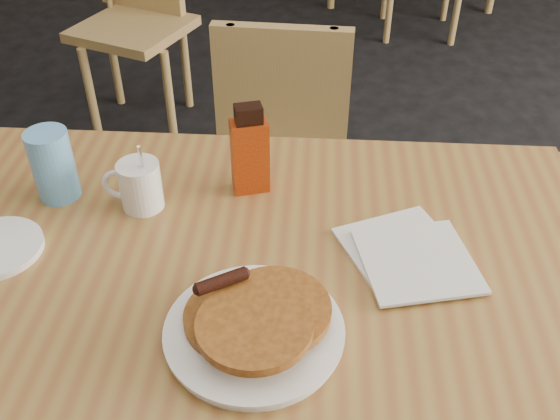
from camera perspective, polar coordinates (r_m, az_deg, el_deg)
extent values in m
cube|color=olive|center=(1.02, -4.53, -6.60)|extent=(1.27, 0.86, 0.04)
cube|color=#9E834A|center=(1.03, -4.49, -7.19)|extent=(1.31, 0.90, 0.02)
cylinder|color=#9E834A|center=(1.57, 18.53, -8.44)|extent=(0.04, 0.04, 0.71)
cube|color=#9E834A|center=(1.73, -0.31, 1.03)|extent=(0.39, 0.39, 0.04)
cube|color=#9E834A|center=(1.75, 0.16, 10.21)|extent=(0.38, 0.05, 0.41)
cylinder|color=#9E834A|center=(1.77, -5.64, -7.10)|extent=(0.04, 0.04, 0.38)
cylinder|color=#9E834A|center=(1.97, 4.48, -1.37)|extent=(0.04, 0.04, 0.38)
cylinder|color=#9E834A|center=(3.64, 10.04, 18.21)|extent=(0.04, 0.04, 0.46)
cube|color=#9E834A|center=(2.75, -13.32, 15.82)|extent=(0.53, 0.53, 0.04)
cylinder|color=#9E834A|center=(2.76, -16.90, 9.93)|extent=(0.04, 0.04, 0.42)
cylinder|color=#9E834A|center=(2.95, -8.62, 13.03)|extent=(0.04, 0.04, 0.42)
cylinder|color=white|center=(0.91, -2.37, -11.14)|extent=(0.25, 0.25, 0.02)
cylinder|color=white|center=(0.90, -2.38, -10.85)|extent=(0.26, 0.26, 0.01)
cylinder|color=#98591F|center=(0.91, -3.72, -9.72)|extent=(0.16, 0.16, 0.01)
cylinder|color=#98591F|center=(0.89, -0.56, -9.08)|extent=(0.16, 0.16, 0.01)
cylinder|color=#98591F|center=(0.86, -2.36, -10.49)|extent=(0.16, 0.16, 0.01)
cylinder|color=black|center=(0.89, -5.37, -6.49)|extent=(0.07, 0.06, 0.02)
cylinder|color=white|center=(1.14, -12.63, 2.20)|extent=(0.08, 0.08, 0.09)
torus|color=white|center=(1.15, -14.52, 2.28)|extent=(0.06, 0.01, 0.06)
cylinder|color=black|center=(1.12, -12.89, 3.77)|extent=(0.07, 0.07, 0.01)
cylinder|color=silver|center=(1.12, -12.32, 3.48)|extent=(0.02, 0.05, 0.13)
cube|color=maroon|center=(1.14, -2.77, 4.93)|extent=(0.08, 0.06, 0.14)
cube|color=black|center=(1.10, -2.91, 8.75)|extent=(0.06, 0.04, 0.03)
cube|color=silver|center=(1.06, 11.05, -3.55)|extent=(0.24, 0.24, 0.01)
cube|color=silver|center=(1.04, 12.43, -4.58)|extent=(0.21, 0.21, 0.01)
cylinder|color=#5EA3DD|center=(1.20, -20.04, 3.89)|extent=(0.09, 0.09, 0.13)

